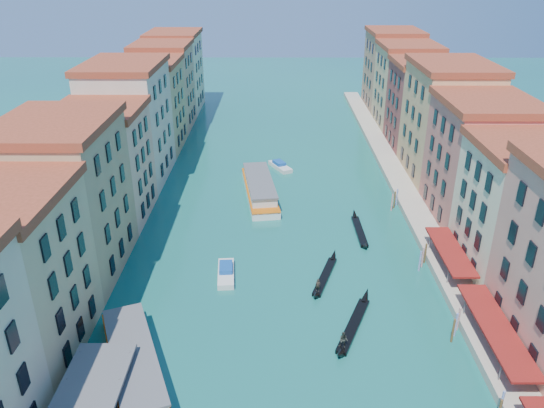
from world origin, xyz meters
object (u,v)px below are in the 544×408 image
at_px(gondola_fore, 325,275).
at_px(gondola_right, 353,325).
at_px(vaporetto_near, 134,365).
at_px(vaporetto_far, 260,188).

xyz_separation_m(gondola_fore, gondola_right, (2.19, -10.10, 0.10)).
bearing_deg(gondola_right, gondola_fore, 124.90).
bearing_deg(vaporetto_near, vaporetto_far, 53.73).
xyz_separation_m(vaporetto_near, gondola_fore, (19.89, 17.32, -0.87)).
height_order(vaporetto_far, gondola_right, vaporetto_far).
height_order(vaporetto_near, gondola_right, vaporetto_near).
distance_m(vaporetto_far, gondola_fore, 27.38).
height_order(vaporetto_near, gondola_fore, vaporetto_near).
xyz_separation_m(vaporetto_far, gondola_fore, (8.97, -25.86, -0.93)).
bearing_deg(gondola_right, vaporetto_near, -139.24).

